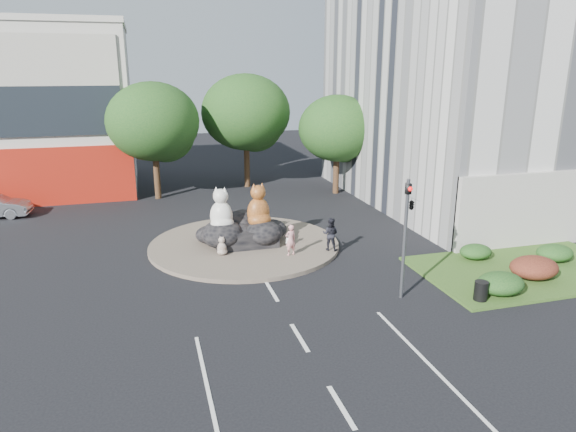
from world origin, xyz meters
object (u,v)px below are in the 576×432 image
pedestrian_dark (330,234)px  pedestrian_pink (291,240)px  cat_tabby (258,205)px  kitten_calico (222,245)px  cat_white (221,208)px  kitten_white (289,238)px  litter_bin (481,291)px

pedestrian_dark → pedestrian_pink: bearing=36.5°
cat_tabby → kitten_calico: 3.01m
kitten_calico → pedestrian_dark: (5.41, -0.82, 0.36)m
cat_tabby → pedestrian_dark: size_ratio=1.37×
cat_white → cat_tabby: size_ratio=0.98×
kitten_calico → kitten_white: 3.64m
cat_white → litter_bin: size_ratio=2.87×
cat_white → pedestrian_dark: (5.20, -2.04, -1.19)m
pedestrian_dark → litter_bin: bearing=151.2°
pedestrian_pink → litter_bin: (5.99, -6.87, -0.47)m
kitten_white → cat_tabby: bearing=104.8°
kitten_calico → litter_bin: 12.14m
cat_white → kitten_white: cat_white is taller
pedestrian_pink → pedestrian_dark: pedestrian_dark is taller
pedestrian_dark → litter_bin: (3.85, -7.02, -0.53)m
cat_white → pedestrian_pink: (3.06, -2.20, -1.26)m
litter_bin → pedestrian_pink: bearing=131.1°
cat_white → kitten_calico: (-0.21, -1.22, -1.55)m
kitten_white → pedestrian_dark: bearing=-80.4°
kitten_calico → litter_bin: bearing=3.9°
pedestrian_dark → litter_bin: 8.02m
pedestrian_pink → pedestrian_dark: 2.15m
kitten_white → litter_bin: size_ratio=0.93×
cat_white → kitten_calico: bearing=-69.8°
cat_white → kitten_white: (3.40, -0.73, -1.67)m
cat_white → pedestrian_pink: size_ratio=1.46×
litter_bin → kitten_calico: bearing=139.8°
kitten_calico → pedestrian_pink: 3.42m
cat_tabby → pedestrian_dark: bearing=-45.3°
kitten_calico → kitten_white: bearing=51.9°
cat_tabby → pedestrian_pink: size_ratio=1.48×
pedestrian_pink → pedestrian_dark: size_ratio=0.93×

